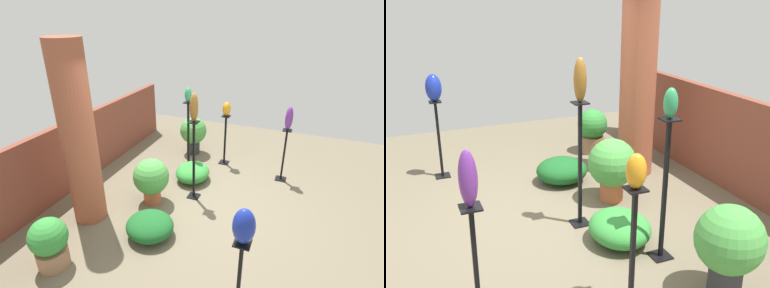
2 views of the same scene
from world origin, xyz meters
The scene contains 18 objects.
ground_plane centered at (0.00, 0.00, 0.00)m, with size 8.00×8.00×0.00m, color #6B604C.
brick_wall_back centered at (0.00, 2.49, 0.64)m, with size 5.60×0.12×1.27m, color brown.
brick_pillar centered at (-0.90, 1.64, 1.37)m, with size 0.50×0.50×2.74m, color #9E5138.
pedestal_bronze centered at (0.21, 0.30, 0.66)m, with size 0.20×0.20×1.42m.
pedestal_amber centered at (1.64, 0.16, 0.49)m, with size 0.20×0.20×1.07m.
pedestal_jade centered at (1.13, 0.78, 0.66)m, with size 0.20×0.20×1.43m.
pedestal_violet centered at (1.39, -1.06, 0.47)m, with size 0.20×0.20×1.04m.
pedestal_cobalt centered at (-1.79, -0.97, 0.50)m, with size 0.20×0.20×1.09m.
art_vase_bronze centered at (0.21, 0.30, 1.65)m, with size 0.14×0.14×0.46m, color brown.
art_vase_amber centered at (1.64, 0.16, 1.22)m, with size 0.16×0.17×0.29m, color orange.
art_vase_jade centered at (1.13, 0.78, 1.57)m, with size 0.13×0.13×0.28m, color #2D9356.
art_vase_violet centered at (1.39, -1.06, 1.26)m, with size 0.14×0.14×0.44m, color #6B2D8C.
art_vase_cobalt centered at (-1.79, -0.97, 1.28)m, with size 0.20×0.21×0.37m, color #192D9E.
potted_plant_front_right centered at (-1.91, 1.42, 0.38)m, with size 0.48×0.48×0.71m.
potted_plant_near_pillar centered at (-0.20, 0.91, 0.47)m, with size 0.60×0.60×0.80m.
potted_plant_front_left centered at (1.85, 0.96, 0.51)m, with size 0.60×0.60×0.85m.
foliage_bed_east centered at (-0.96, 0.53, 0.17)m, with size 0.67×0.70×0.34m, color #195923.
foliage_bed_west centered at (0.73, 0.53, 0.17)m, with size 0.72×0.64×0.33m, color #338C38.
Camera 2 is at (4.38, -1.47, 2.53)m, focal length 42.00 mm.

